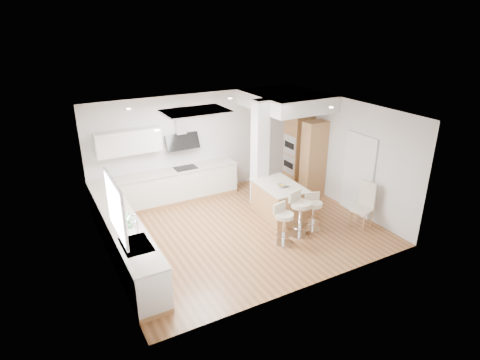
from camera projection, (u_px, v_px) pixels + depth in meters
ground at (242, 229)px, 9.50m from camera, size 6.00×6.00×0.00m
ceiling at (242, 229)px, 9.50m from camera, size 6.00×5.00×0.02m
wall_back at (198, 144)px, 10.99m from camera, size 6.00×0.04×2.80m
wall_left at (104, 202)px, 7.63m from camera, size 0.04×5.00×2.80m
wall_right at (344, 153)px, 10.29m from camera, size 0.04×5.00×2.80m
skylight at (196, 112)px, 8.57m from camera, size 4.10×2.10×0.06m
window_left at (115, 205)px, 6.81m from camera, size 0.06×1.28×1.07m
doorway_right at (358, 176)px, 9.94m from camera, size 0.05×1.00×2.10m
counter_left at (122, 235)px, 8.31m from camera, size 0.63×4.50×1.35m
counter_back at (171, 178)px, 10.63m from camera, size 3.62×0.63×2.50m
pillar at (260, 155)px, 10.20m from camera, size 0.35×0.35×2.80m
soffit at (286, 101)px, 10.57m from camera, size 1.78×2.20×0.40m
oven_column at (304, 155)px, 11.28m from camera, size 0.63×1.21×2.10m
peninsula at (278, 200)px, 9.96m from camera, size 0.98×1.43×0.91m
bar_stool_a at (283, 222)px, 8.70m from camera, size 0.51×0.51×0.94m
bar_stool_b at (300, 212)px, 9.02m from camera, size 0.60×0.60×1.06m
bar_stool_c at (313, 210)px, 9.30m from camera, size 0.51×0.51×0.89m
dining_chair at (365, 203)px, 9.43m from camera, size 0.53×0.53×1.11m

